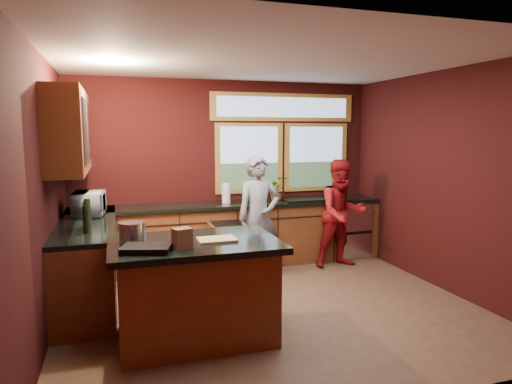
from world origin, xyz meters
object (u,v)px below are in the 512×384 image
person_grey (259,217)px  cutting_board (217,239)px  island (195,289)px  person_red (342,213)px  stock_pot (132,232)px

person_grey → cutting_board: person_grey is taller
cutting_board → island: bearing=166.0°
person_red → stock_pot: bearing=-153.3°
cutting_board → stock_pot: bearing=165.1°
island → cutting_board: bearing=-14.0°
island → person_grey: person_grey is taller
cutting_board → person_red: bearing=38.1°
person_grey → stock_pot: person_grey is taller
person_red → cutting_board: (-2.23, -1.75, 0.17)m
person_grey → person_red: bearing=0.2°
island → person_red: (2.43, 1.70, 0.30)m
island → stock_pot: size_ratio=6.46×
island → person_red: size_ratio=0.99×
island → person_red: 2.98m
person_red → cutting_board: 2.84m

